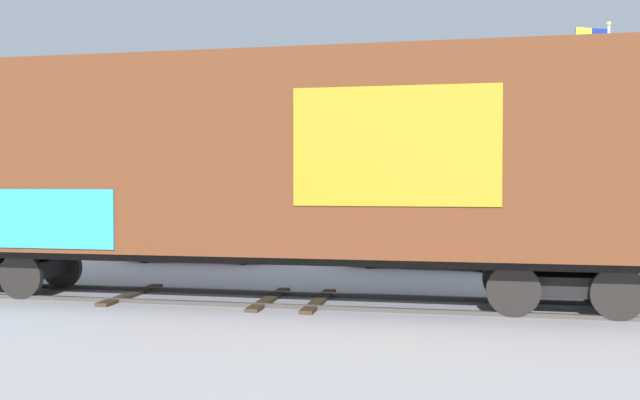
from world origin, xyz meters
TOP-DOWN VIEW (x-y plane):
  - ground_plane at (0.00, 0.00)m, footprint 260.00×260.00m
  - track at (0.60, -0.00)m, footprint 59.99×4.83m
  - freight_car at (0.60, -0.00)m, footprint 15.91×3.71m
  - flagpole at (8.75, 12.90)m, footprint 1.25×0.71m
  - hillside at (0.04, 71.56)m, footprint 143.51×42.75m
  - parked_car_red at (-3.36, 6.15)m, footprint 4.46×2.24m
  - parked_car_black at (3.26, 6.34)m, footprint 4.50×2.05m

SIDE VIEW (x-z plane):
  - ground_plane at x=0.00m, z-range 0.00..0.00m
  - track at x=0.60m, z-range 0.00..0.08m
  - parked_car_red at x=-3.36m, z-range 0.03..1.66m
  - parked_car_black at x=3.26m, z-range 0.02..1.68m
  - freight_car at x=0.60m, z-range 0.31..5.21m
  - flagpole at x=8.75m, z-range 0.98..8.92m
  - hillside at x=0.04m, z-range -2.37..13.13m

